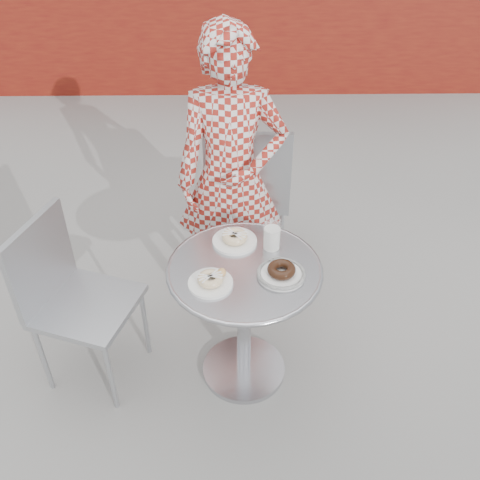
{
  "coord_description": "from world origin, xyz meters",
  "views": [
    {
      "loc": [
        -0.04,
        -1.73,
        2.19
      ],
      "look_at": [
        -0.01,
        0.12,
        0.76
      ],
      "focal_mm": 40.0,
      "sensor_mm": 36.0,
      "label": 1
    }
  ],
  "objects_px": {
    "chair_far": "(247,219)",
    "chair_left": "(92,332)",
    "plate_near": "(211,280)",
    "milk_cup": "(272,237)",
    "bistro_table": "(244,296)",
    "plate_far": "(235,239)",
    "plate_checker": "(281,273)",
    "seated_person": "(231,178)"
  },
  "relations": [
    {
      "from": "chair_far",
      "to": "chair_left",
      "type": "distance_m",
      "value": 1.17
    },
    {
      "from": "plate_near",
      "to": "milk_cup",
      "type": "height_order",
      "value": "milk_cup"
    },
    {
      "from": "bistro_table",
      "to": "chair_left",
      "type": "distance_m",
      "value": 0.78
    },
    {
      "from": "chair_far",
      "to": "chair_left",
      "type": "relative_size",
      "value": 1.12
    },
    {
      "from": "plate_far",
      "to": "plate_checker",
      "type": "distance_m",
      "value": 0.3
    },
    {
      "from": "bistro_table",
      "to": "chair_left",
      "type": "relative_size",
      "value": 0.79
    },
    {
      "from": "plate_checker",
      "to": "chair_left",
      "type": "bearing_deg",
      "value": 174.79
    },
    {
      "from": "plate_near",
      "to": "bistro_table",
      "type": "bearing_deg",
      "value": 35.95
    },
    {
      "from": "bistro_table",
      "to": "milk_cup",
      "type": "xyz_separation_m",
      "value": [
        0.12,
        0.14,
        0.23
      ]
    },
    {
      "from": "plate_checker",
      "to": "milk_cup",
      "type": "distance_m",
      "value": 0.2
    },
    {
      "from": "chair_far",
      "to": "milk_cup",
      "type": "distance_m",
      "value": 0.9
    },
    {
      "from": "chair_far",
      "to": "plate_checker",
      "type": "xyz_separation_m",
      "value": [
        0.11,
        -0.96,
        0.4
      ]
    },
    {
      "from": "seated_person",
      "to": "plate_far",
      "type": "relative_size",
      "value": 7.58
    },
    {
      "from": "chair_far",
      "to": "plate_near",
      "type": "relative_size",
      "value": 5.2
    },
    {
      "from": "chair_left",
      "to": "plate_checker",
      "type": "distance_m",
      "value": 0.99
    },
    {
      "from": "bistro_table",
      "to": "plate_far",
      "type": "height_order",
      "value": "plate_far"
    },
    {
      "from": "chair_left",
      "to": "seated_person",
      "type": "distance_m",
      "value": 1.02
    },
    {
      "from": "seated_person",
      "to": "chair_far",
      "type": "bearing_deg",
      "value": 71.45
    },
    {
      "from": "seated_person",
      "to": "plate_near",
      "type": "xyz_separation_m",
      "value": [
        -0.09,
        -0.7,
        -0.07
      ]
    },
    {
      "from": "chair_left",
      "to": "plate_checker",
      "type": "bearing_deg",
      "value": -76.48
    },
    {
      "from": "seated_person",
      "to": "milk_cup",
      "type": "xyz_separation_m",
      "value": [
        0.18,
        -0.46,
        -0.03
      ]
    },
    {
      "from": "bistro_table",
      "to": "chair_far",
      "type": "relative_size",
      "value": 0.71
    },
    {
      "from": "bistro_table",
      "to": "plate_far",
      "type": "xyz_separation_m",
      "value": [
        -0.04,
        0.18,
        0.19
      ]
    },
    {
      "from": "plate_far",
      "to": "plate_near",
      "type": "xyz_separation_m",
      "value": [
        -0.1,
        -0.28,
        -0.0
      ]
    },
    {
      "from": "bistro_table",
      "to": "plate_near",
      "type": "bearing_deg",
      "value": -144.05
    },
    {
      "from": "plate_near",
      "to": "milk_cup",
      "type": "bearing_deg",
      "value": 42.17
    },
    {
      "from": "chair_far",
      "to": "plate_near",
      "type": "xyz_separation_m",
      "value": [
        -0.18,
        -1.01,
        0.41
      ]
    },
    {
      "from": "chair_left",
      "to": "plate_checker",
      "type": "xyz_separation_m",
      "value": [
        0.89,
        -0.08,
        0.44
      ]
    },
    {
      "from": "chair_far",
      "to": "seated_person",
      "type": "height_order",
      "value": "seated_person"
    },
    {
      "from": "chair_left",
      "to": "plate_far",
      "type": "relative_size",
      "value": 4.27
    },
    {
      "from": "plate_far",
      "to": "milk_cup",
      "type": "bearing_deg",
      "value": -13.71
    },
    {
      "from": "chair_far",
      "to": "milk_cup",
      "type": "xyz_separation_m",
      "value": [
        0.09,
        -0.77,
        0.45
      ]
    },
    {
      "from": "seated_person",
      "to": "plate_far",
      "type": "distance_m",
      "value": 0.43
    },
    {
      "from": "bistro_table",
      "to": "plate_far",
      "type": "relative_size",
      "value": 3.38
    },
    {
      "from": "chair_left",
      "to": "plate_checker",
      "type": "relative_size",
      "value": 4.19
    },
    {
      "from": "seated_person",
      "to": "plate_checker",
      "type": "relative_size",
      "value": 7.44
    },
    {
      "from": "bistro_table",
      "to": "chair_far",
      "type": "bearing_deg",
      "value": 87.51
    },
    {
      "from": "bistro_table",
      "to": "plate_near",
      "type": "height_order",
      "value": "plate_near"
    },
    {
      "from": "plate_checker",
      "to": "bistro_table",
      "type": "bearing_deg",
      "value": 160.74
    },
    {
      "from": "chair_left",
      "to": "plate_near",
      "type": "xyz_separation_m",
      "value": [
        0.59,
        -0.13,
        0.44
      ]
    },
    {
      "from": "plate_far",
      "to": "plate_near",
      "type": "distance_m",
      "value": 0.3
    },
    {
      "from": "milk_cup",
      "to": "plate_checker",
      "type": "bearing_deg",
      "value": -81.44
    }
  ]
}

